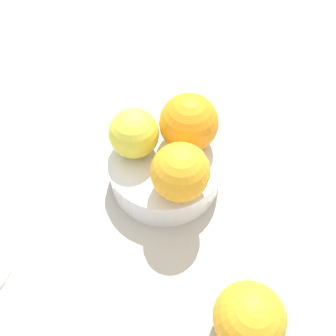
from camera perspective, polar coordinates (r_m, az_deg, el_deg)
name	(u,v)px	position (r cm, az deg, el deg)	size (l,w,h in cm)	color
ground_plane	(168,183)	(52.53, 0.00, -2.23)	(110.00, 110.00, 2.00)	#BCB29E
fruit_bowl	(168,170)	(50.08, 0.00, -0.35)	(14.18, 14.18, 4.16)	white
orange_in_bowl_0	(184,172)	(43.16, 2.33, -0.59)	(6.75, 6.75, 6.75)	#F9A823
orange_in_bowl_1	(192,123)	(47.46, 3.51, 6.56)	(7.22, 7.22, 7.22)	orange
orange_in_bowl_2	(137,133)	(47.14, -4.50, 5.04)	(6.13, 6.13, 6.13)	yellow
orange_loose_0	(253,318)	(41.41, 12.30, -20.53)	(7.11, 7.11, 7.11)	#F9A823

